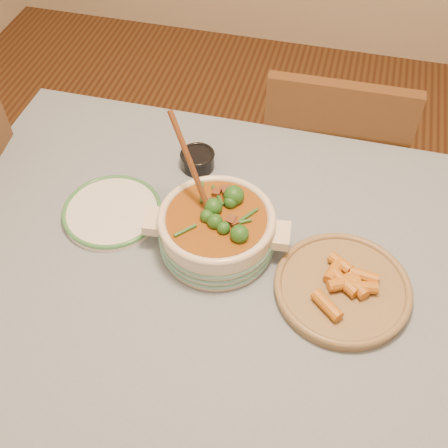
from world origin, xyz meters
The scene contains 7 objects.
floor centered at (0.00, 0.00, 0.00)m, with size 4.50×4.50×0.00m, color #442213.
dining_table centered at (0.00, 0.00, 0.66)m, with size 1.68×1.08×0.76m.
stew_casserole centered at (-0.13, 0.06, 0.83)m, with size 0.35×0.29×0.33m.
white_plate centered at (-0.42, 0.09, 0.77)m, with size 0.32×0.32×0.02m.
condiment_bowl centered at (-0.26, 0.32, 0.78)m, with size 0.12×0.12×0.05m.
fried_plate centered at (0.18, 0.00, 0.78)m, with size 0.38×0.38×0.05m.
chair_far centered at (0.10, 0.67, 0.52)m, with size 0.44×0.44×0.92m.
Camera 1 is at (0.10, -0.76, 1.82)m, focal length 45.00 mm.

